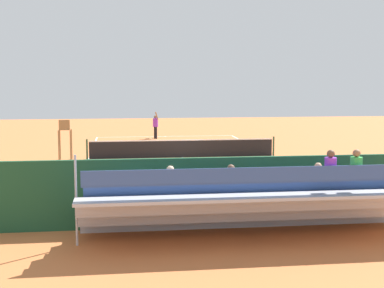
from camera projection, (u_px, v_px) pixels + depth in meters
The scene contains 12 objects.
ground_plane at pixel (182, 157), 30.00m from camera, with size 60.00×60.00×0.00m, color #C66B38.
court_line_markings at pixel (182, 157), 30.03m from camera, with size 10.10×22.20×0.01m.
tennis_net at pixel (182, 148), 29.94m from camera, with size 10.30×0.10×1.07m.
backdrop_wall at pixel (237, 191), 16.10m from camera, with size 18.00×0.16×2.00m, color #1E4C2D.
bleacher_stand at pixel (254, 202), 14.78m from camera, with size 9.06×2.40×2.48m.
umpire_chair at pixel (65, 135), 28.73m from camera, with size 0.67×0.67×2.14m.
courtside_bench at pixel (294, 198), 17.13m from camera, with size 1.80×0.40×0.93m.
equipment_bag at pixel (231, 213), 16.78m from camera, with size 0.90×0.36×0.36m, color #334C8C.
tennis_player at pixel (155, 124), 39.18m from camera, with size 0.46×0.56×1.93m.
tennis_racket at pixel (151, 138), 39.30m from camera, with size 0.59×0.37×0.03m.
tennis_ball_near at pixel (189, 140), 37.84m from camera, with size 0.07×0.07×0.07m, color #CCDB33.
tennis_ball_far at pixel (190, 141), 37.47m from camera, with size 0.07×0.07×0.07m, color #CCDB33.
Camera 1 is at (3.38, 29.52, 4.26)m, focal length 51.62 mm.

